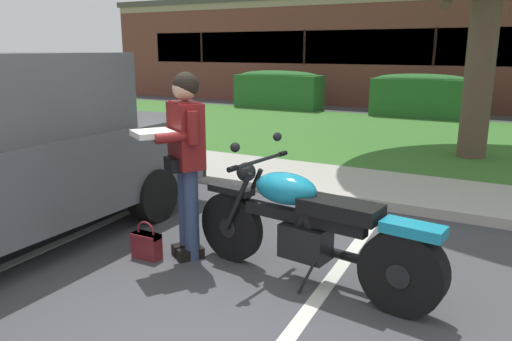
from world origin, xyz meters
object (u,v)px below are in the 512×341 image
(rider_person, at_px, (184,151))
(hedge_left, at_px, (278,89))
(motorcycle, at_px, (318,230))
(handbag, at_px, (146,243))
(hedge_center_left, at_px, (421,95))
(brick_building, at_px, (455,49))

(rider_person, distance_m, hedge_left, 11.56)
(motorcycle, relative_size, rider_person, 1.31)
(motorcycle, xyz_separation_m, rider_person, (-1.28, -0.03, 0.53))
(handbag, distance_m, hedge_center_left, 10.95)
(handbag, distance_m, brick_building, 17.50)
(motorcycle, distance_m, handbag, 1.64)
(rider_person, height_order, handbag, rider_person)
(motorcycle, relative_size, hedge_center_left, 0.84)
(handbag, bearing_deg, hedge_center_left, 88.05)
(rider_person, relative_size, handbag, 4.74)
(handbag, height_order, brick_building, brick_building)
(hedge_left, bearing_deg, rider_person, -68.08)
(motorcycle, bearing_deg, hedge_left, 117.62)
(rider_person, bearing_deg, hedge_center_left, 89.68)
(hedge_center_left, bearing_deg, brick_building, 90.46)
(motorcycle, bearing_deg, handbag, -171.35)
(hedge_center_left, height_order, brick_building, brick_building)
(motorcycle, bearing_deg, rider_person, -178.67)
(hedge_center_left, bearing_deg, handbag, -91.95)
(hedge_left, relative_size, brick_building, 0.11)
(motorcycle, relative_size, handbag, 6.22)
(rider_person, bearing_deg, brick_building, 89.97)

